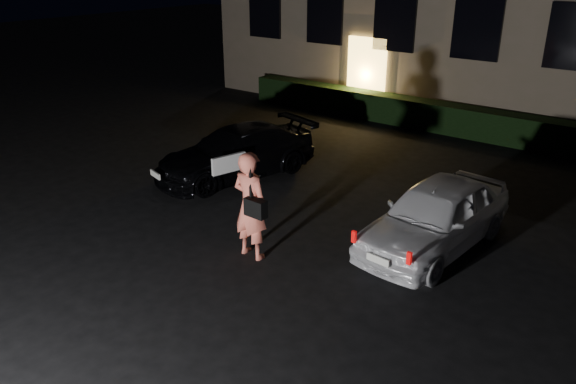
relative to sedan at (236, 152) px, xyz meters
The scene contains 5 objects.
ground 5.02m from the sedan, 52.55° to the right, with size 80.00×80.00×0.00m, color black.
hedge 7.21m from the sedan, 65.12° to the left, with size 15.00×0.70×0.85m, color black.
sedan is the anchor object (origin of this frame).
hatch 5.32m from the sedan, ahead, with size 1.84×3.82×1.26m.
man 4.01m from the sedan, 44.16° to the right, with size 0.81×0.49×1.96m.
Camera 1 is at (5.66, -5.46, 4.99)m, focal length 35.00 mm.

